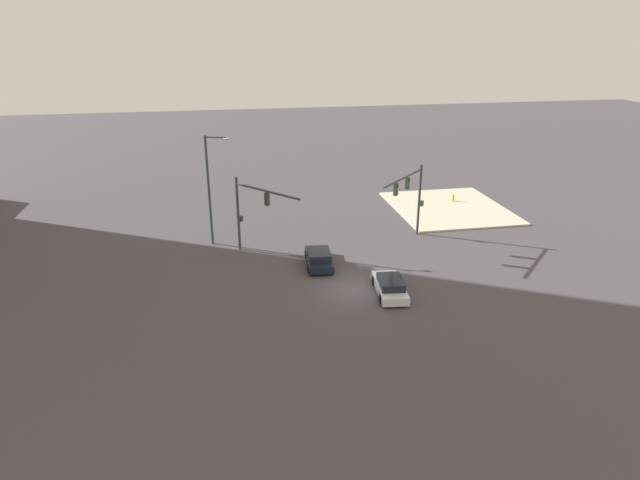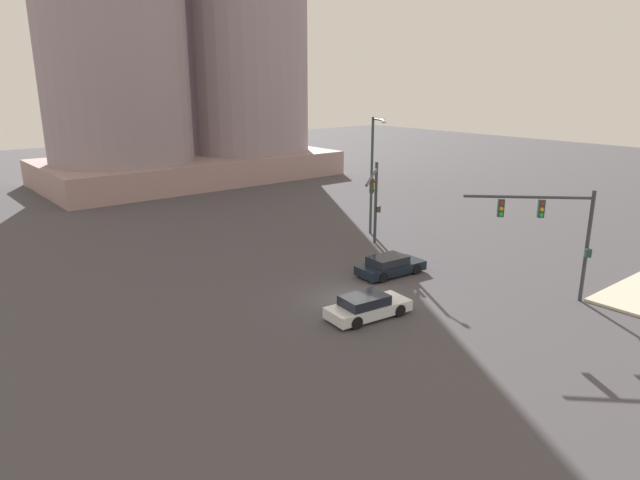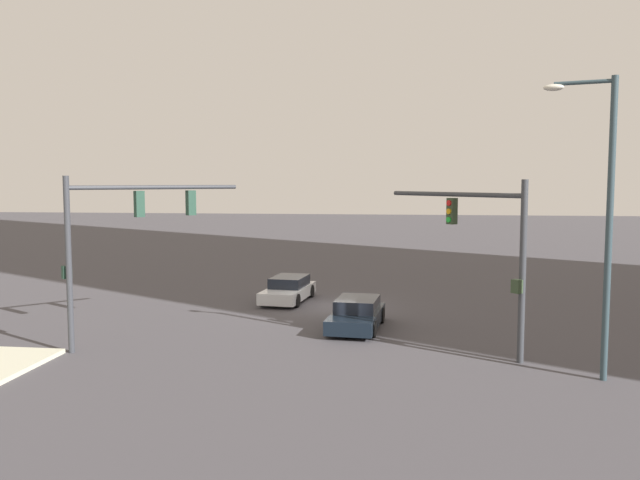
# 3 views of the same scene
# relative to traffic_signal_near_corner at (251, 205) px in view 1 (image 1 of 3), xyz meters

# --- Properties ---
(ground_plane) EXTENTS (174.03, 174.03, 0.00)m
(ground_plane) POSITION_rel_traffic_signal_near_corner_xyz_m (-7.67, -6.40, -3.97)
(ground_plane) COLOR #444147
(sidewalk_corner) EXTENTS (12.06, 10.54, 0.15)m
(sidewalk_corner) POSITION_rel_traffic_signal_near_corner_xyz_m (7.93, -19.65, -3.89)
(sidewalk_corner) COLOR beige
(sidewalk_corner) RESTS_ON ground
(traffic_signal_near_corner) EXTENTS (5.39, 4.34, 5.96)m
(traffic_signal_near_corner) POSITION_rel_traffic_signal_near_corner_xyz_m (0.00, 0.00, 0.00)
(traffic_signal_near_corner) COLOR #373A3F
(traffic_signal_near_corner) RESTS_ON ground
(traffic_signal_opposite_side) EXTENTS (4.90, 5.02, 6.08)m
(traffic_signal_opposite_side) POSITION_rel_traffic_signal_near_corner_xyz_m (0.49, -12.92, 0.29)
(traffic_signal_opposite_side) COLOR #34363C
(traffic_signal_opposite_side) RESTS_ON ground
(streetlamp_curved_arm) EXTENTS (0.80, 2.01, 8.91)m
(streetlamp_curved_arm) POSITION_rel_traffic_signal_near_corner_xyz_m (2.67, 2.90, 1.09)
(streetlamp_curved_arm) COLOR #304249
(streetlamp_curved_arm) RESTS_ON ground
(sedan_car_approaching) EXTENTS (4.48, 2.19, 1.21)m
(sedan_car_approaching) POSITION_rel_traffic_signal_near_corner_xyz_m (-3.15, -4.70, -3.40)
(sedan_car_approaching) COLOR black
(sedan_car_approaching) RESTS_ON ground
(sedan_car_waiting_far) EXTENTS (4.55, 2.21, 1.21)m
(sedan_car_waiting_far) POSITION_rel_traffic_signal_near_corner_xyz_m (-8.69, -8.48, -3.40)
(sedan_car_waiting_far) COLOR silver
(sedan_car_waiting_far) RESTS_ON ground
(fire_hydrant_on_curb) EXTENTS (0.33, 0.22, 0.71)m
(fire_hydrant_on_curb) POSITION_rel_traffic_signal_near_corner_xyz_m (9.72, -20.83, -3.48)
(fire_hydrant_on_curb) COLOR gold
(fire_hydrant_on_curb) RESTS_ON sidewalk_corner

